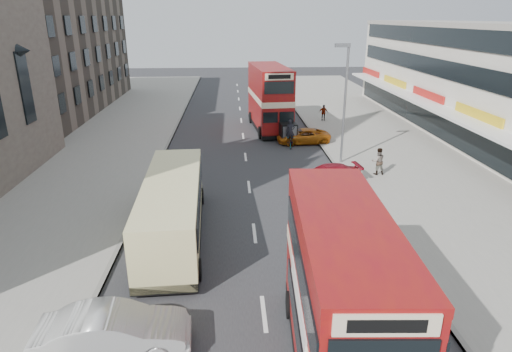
% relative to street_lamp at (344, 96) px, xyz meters
% --- Properties ---
extents(road_surface, '(12.00, 90.00, 0.01)m').
position_rel_street_lamp_xyz_m(road_surface, '(-6.52, 2.00, -4.78)').
color(road_surface, '#28282B').
rests_on(road_surface, ground).
extents(pavement_right, '(12.00, 90.00, 0.15)m').
position_rel_street_lamp_xyz_m(pavement_right, '(5.48, 2.00, -4.71)').
color(pavement_right, gray).
rests_on(pavement_right, ground).
extents(pavement_left, '(12.00, 90.00, 0.15)m').
position_rel_street_lamp_xyz_m(pavement_left, '(-18.52, 2.00, -4.71)').
color(pavement_left, gray).
rests_on(pavement_left, ground).
extents(kerb_left, '(0.20, 90.00, 0.16)m').
position_rel_street_lamp_xyz_m(kerb_left, '(-12.62, 2.00, -4.71)').
color(kerb_left, gray).
rests_on(kerb_left, ground).
extents(kerb_right, '(0.20, 90.00, 0.16)m').
position_rel_street_lamp_xyz_m(kerb_right, '(-0.42, 2.00, -4.71)').
color(kerb_right, gray).
rests_on(kerb_right, ground).
extents(brick_terrace, '(14.00, 28.00, 12.00)m').
position_rel_street_lamp_xyz_m(brick_terrace, '(-28.52, 20.00, 1.22)').
color(brick_terrace, '#66594C').
rests_on(brick_terrace, ground).
extents(commercial_row, '(9.90, 46.20, 9.30)m').
position_rel_street_lamp_xyz_m(commercial_row, '(13.42, 4.00, -0.09)').
color(commercial_row, beige).
rests_on(commercial_row, ground).
extents(street_lamp, '(1.00, 0.20, 8.12)m').
position_rel_street_lamp_xyz_m(street_lamp, '(0.00, 0.00, 0.00)').
color(street_lamp, slate).
rests_on(street_lamp, ground).
extents(bus_main, '(2.78, 8.72, 4.74)m').
position_rel_street_lamp_xyz_m(bus_main, '(-4.63, -18.65, -2.29)').
color(bus_main, black).
rests_on(bus_main, ground).
extents(bus_second, '(3.55, 10.01, 5.47)m').
position_rel_street_lamp_xyz_m(bus_second, '(-4.03, 10.27, -1.91)').
color(bus_second, black).
rests_on(bus_second, ground).
extents(coach, '(2.93, 9.91, 2.60)m').
position_rel_street_lamp_xyz_m(coach, '(-10.28, -10.10, -3.25)').
color(coach, black).
rests_on(coach, ground).
extents(car_left_front, '(4.69, 1.93, 1.51)m').
position_rel_street_lamp_xyz_m(car_left_front, '(-11.19, -17.60, -4.03)').
color(car_left_front, beige).
rests_on(car_left_front, ground).
extents(car_right_a, '(4.28, 2.11, 1.20)m').
position_rel_street_lamp_xyz_m(car_right_a, '(-1.69, -3.72, -4.19)').
color(car_right_a, maroon).
rests_on(car_right_a, ground).
extents(car_right_b, '(4.39, 2.18, 1.20)m').
position_rel_street_lamp_xyz_m(car_right_b, '(-1.71, 5.42, -4.19)').
color(car_right_b, '#C56613').
rests_on(car_right_b, ground).
extents(pedestrian_near, '(0.66, 0.45, 1.77)m').
position_rel_street_lamp_xyz_m(pedestrian_near, '(1.82, -2.58, -3.75)').
color(pedestrian_near, gray).
rests_on(pedestrian_near, pavement_right).
extents(pedestrian_far, '(0.94, 0.50, 1.53)m').
position_rel_street_lamp_xyz_m(pedestrian_far, '(1.49, 13.02, -3.87)').
color(pedestrian_far, gray).
rests_on(pedestrian_far, pavement_right).
extents(cyclist, '(0.68, 1.75, 2.20)m').
position_rel_street_lamp_xyz_m(cyclist, '(-2.91, 4.41, -4.03)').
color(cyclist, gray).
rests_on(cyclist, ground).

